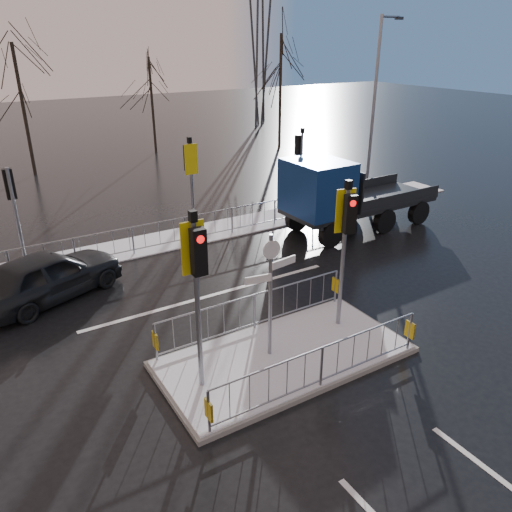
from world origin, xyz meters
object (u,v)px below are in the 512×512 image
traffic_island (284,345)px  street_lamp_right (375,105)px  car_far_lane (48,275)px  flatbed_truck (335,194)px

traffic_island → street_lamp_right: street_lamp_right is taller
street_lamp_right → car_far_lane: bearing=-170.9°
flatbed_truck → car_far_lane: bearing=178.9°
flatbed_truck → street_lamp_right: bearing=31.6°
traffic_island → street_lamp_right: size_ratio=0.75×
car_far_lane → traffic_island: bearing=-167.8°
flatbed_truck → street_lamp_right: street_lamp_right is taller
car_far_lane → flatbed_truck: bearing=-113.0°
traffic_island → car_far_lane: 7.42m
car_far_lane → street_lamp_right: (14.74, 2.35, 3.64)m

